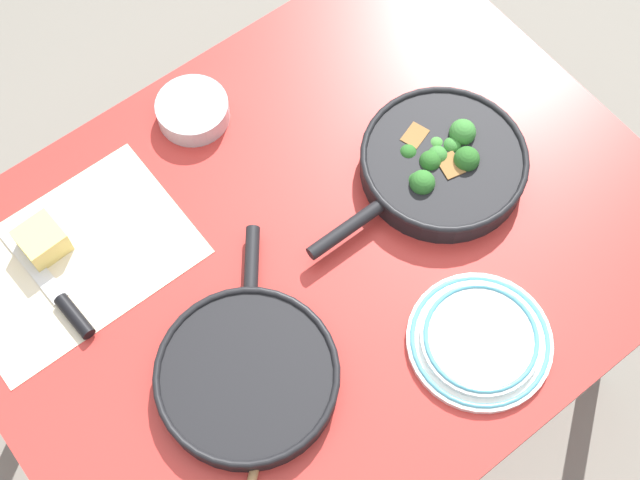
# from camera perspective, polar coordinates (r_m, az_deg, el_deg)

# --- Properties ---
(ground_plane) EXTENTS (14.00, 14.00, 0.00)m
(ground_plane) POSITION_cam_1_polar(r_m,az_deg,el_deg) (2.21, 0.00, -8.48)
(ground_plane) COLOR slate
(dining_table_red) EXTENTS (1.19, 0.92, 0.73)m
(dining_table_red) POSITION_cam_1_polar(r_m,az_deg,el_deg) (1.60, 0.00, -1.53)
(dining_table_red) COLOR #B72D28
(dining_table_red) RESTS_ON ground_plane
(skillet_broccoli) EXTENTS (0.45, 0.30, 0.08)m
(skillet_broccoli) POSITION_cam_1_polar(r_m,az_deg,el_deg) (1.59, 7.79, 4.93)
(skillet_broccoli) COLOR black
(skillet_broccoli) RESTS_ON dining_table_red
(skillet_eggs) EXTENTS (0.32, 0.36, 0.04)m
(skillet_eggs) POSITION_cam_1_polar(r_m,az_deg,el_deg) (1.43, -4.67, -8.60)
(skillet_eggs) COLOR black
(skillet_eggs) RESTS_ON dining_table_red
(wooden_spoon) EXTENTS (0.29, 0.26, 0.02)m
(wooden_spoon) POSITION_cam_1_polar(r_m,az_deg,el_deg) (1.40, -4.32, -14.85)
(wooden_spoon) COLOR #A87A4C
(wooden_spoon) RESTS_ON dining_table_red
(parchment_sheet) EXTENTS (0.40, 0.28, 0.00)m
(parchment_sheet) POSITION_cam_1_polar(r_m,az_deg,el_deg) (1.58, -15.53, -1.19)
(parchment_sheet) COLOR beige
(parchment_sheet) RESTS_ON dining_table_red
(grater_knife) EXTENTS (0.04, 0.26, 0.02)m
(grater_knife) POSITION_cam_1_polar(r_m,az_deg,el_deg) (1.55, -16.40, -3.47)
(grater_knife) COLOR silver
(grater_knife) RESTS_ON dining_table_red
(cheese_block) EXTENTS (0.07, 0.07, 0.05)m
(cheese_block) POSITION_cam_1_polar(r_m,az_deg,el_deg) (1.58, -17.36, -0.05)
(cheese_block) COLOR #EACC66
(cheese_block) RESTS_ON dining_table_red
(dinner_plate_stack) EXTENTS (0.24, 0.24, 0.03)m
(dinner_plate_stack) POSITION_cam_1_polar(r_m,az_deg,el_deg) (1.48, 10.21, -6.30)
(dinner_plate_stack) COLOR white
(dinner_plate_stack) RESTS_ON dining_table_red
(prep_bowl_steel) EXTENTS (0.13, 0.13, 0.04)m
(prep_bowl_steel) POSITION_cam_1_polar(r_m,az_deg,el_deg) (1.66, -8.14, 8.20)
(prep_bowl_steel) COLOR #B7B7BC
(prep_bowl_steel) RESTS_ON dining_table_red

